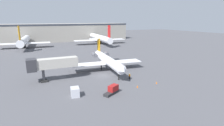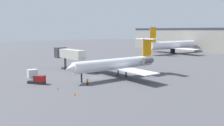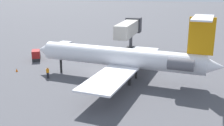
# 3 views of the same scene
# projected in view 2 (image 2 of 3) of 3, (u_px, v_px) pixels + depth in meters

# --- Properties ---
(ground_plane) EXTENTS (400.00, 400.00, 0.10)m
(ground_plane) POSITION_uv_depth(u_px,v_px,m) (95.00, 78.00, 57.84)
(ground_plane) COLOR #4C4C51
(regional_jet) EXTENTS (23.78, 27.87, 9.57)m
(regional_jet) POSITION_uv_depth(u_px,v_px,m) (119.00, 63.00, 58.13)
(regional_jet) COLOR white
(regional_jet) RESTS_ON ground_plane
(jet_bridge) EXTENTS (13.20, 3.37, 6.51)m
(jet_bridge) POSITION_uv_depth(u_px,v_px,m) (68.00, 54.00, 69.01)
(jet_bridge) COLOR #B7B2A8
(jet_bridge) RESTS_ON ground_plane
(ground_crew_marshaller) EXTENTS (0.37, 0.46, 1.69)m
(ground_crew_marshaller) POSITION_uv_depth(u_px,v_px,m) (87.00, 82.00, 49.45)
(ground_crew_marshaller) COLOR black
(ground_crew_marshaller) RESTS_ON ground_plane
(baggage_tug_lead) EXTENTS (4.20, 3.05, 1.90)m
(baggage_tug_lead) POSITION_uv_depth(u_px,v_px,m) (38.00, 80.00, 51.06)
(baggage_tug_lead) COLOR #262628
(baggage_tug_lead) RESTS_ON ground_plane
(cargo_container_uld) EXTENTS (2.09, 2.50, 1.98)m
(cargo_container_uld) POSITION_uv_depth(u_px,v_px,m) (32.00, 73.00, 58.31)
(cargo_container_uld) COLOR silver
(cargo_container_uld) RESTS_ON ground_plane
(traffic_cone_near) EXTENTS (0.36, 0.36, 0.55)m
(traffic_cone_near) POSITION_uv_depth(u_px,v_px,m) (75.00, 94.00, 42.08)
(traffic_cone_near) COLOR orange
(traffic_cone_near) RESTS_ON ground_plane
(traffic_cone_mid) EXTENTS (0.36, 0.36, 0.55)m
(traffic_cone_mid) POSITION_uv_depth(u_px,v_px,m) (58.00, 88.00, 46.35)
(traffic_cone_mid) COLOR orange
(traffic_cone_mid) RESTS_ON ground_plane
(parked_airliner_west_end) EXTENTS (29.29, 34.47, 13.41)m
(parked_airliner_west_end) POSITION_uv_depth(u_px,v_px,m) (173.00, 45.00, 118.78)
(parked_airliner_west_end) COLOR white
(parked_airliner_west_end) RESTS_ON ground_plane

